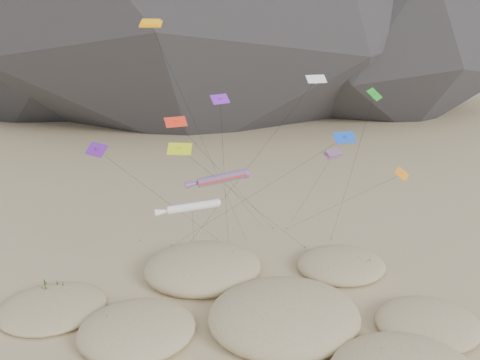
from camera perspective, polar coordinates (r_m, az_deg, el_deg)
name	(u,v)px	position (r m, az deg, el deg)	size (l,w,h in m)	color
dunes	(242,328)	(47.88, 0.22, -17.62)	(48.91, 36.40, 3.92)	#CCB789
dune_grass	(247,325)	(48.07, 0.81, -17.24)	(41.06, 29.83, 1.51)	black
kite_stakes	(241,240)	(64.21, 0.11, -7.32)	(26.10, 6.24, 0.30)	#3F2D1E
rainbow_tube_kite	(220,179)	(48.93, -2.46, 0.17)	(11.29, 15.01, 14.02)	red
white_tube_kite	(190,207)	(49.66, -6.16, -3.31)	(7.02, 10.89, 10.96)	white
orange_parafoil	(153,28)	(50.30, -10.57, 17.71)	(12.01, 7.03, 28.94)	#FFA80D
multi_parafoil	(333,155)	(50.46, 11.27, 3.05)	(2.55, 16.67, 16.04)	red
delta_kites	(273,134)	(47.32, 4.10, 5.60)	(33.87, 20.26, 23.04)	purple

